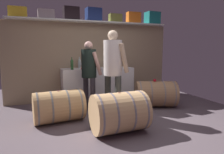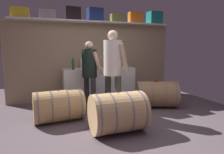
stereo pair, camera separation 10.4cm
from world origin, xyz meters
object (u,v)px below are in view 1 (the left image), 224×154
Objects in this scene: toolcase_navy at (93,15)px; toolcase_teal at (152,18)px; wine_glass at (82,64)px; tasting_cup at (155,80)px; wine_barrel_far at (119,112)px; toolcase_black at (71,14)px; wine_bottle_clear at (80,63)px; visitor_tasting at (113,64)px; wine_bottle_green at (72,64)px; toolcase_yellow at (18,12)px; wine_barrel_flank at (59,106)px; toolcase_orange at (133,18)px; wine_barrel_near at (156,94)px; winemaker_pouring at (89,69)px; toolcase_olive at (115,18)px; red_funnel at (83,67)px; toolcase_grey at (46,14)px; work_cabinet at (98,84)px.

toolcase_teal is at bearing -3.52° from toolcase_navy.
wine_glass is 1.85m from tasting_cup.
toolcase_black is at bearing 99.03° from wine_barrel_far.
wine_bottle_clear is at bearing 141.87° from tasting_cup.
tasting_cup is 0.04× the size of visitor_tasting.
wine_bottle_green is at bearing -172.38° from toolcase_teal.
toolcase_yellow is 2.43m from wine_barrel_flank.
toolcase_orange reaches higher than visitor_tasting.
wine_barrel_near is 0.70× the size of winemaker_pouring.
toolcase_olive is 2.01m from tasting_cup.
visitor_tasting is at bearing -70.42° from red_funnel.
toolcase_yellow is 0.23× the size of visitor_tasting.
wine_bottle_clear is 1.96m from tasting_cup.
wine_bottle_green is at bearing -38.12° from toolcase_grey.
wine_bottle_green is at bearing -20.05° from toolcase_yellow.
visitor_tasting is at bearing -91.93° from work_cabinet.
wine_bottle_green is (-0.68, -0.19, 0.56)m from work_cabinet.
tasting_cup is (1.51, -0.83, -0.28)m from red_funnel.
wine_glass is 2.19m from wine_barrel_far.
toolcase_black reaches higher than toolcase_orange.
toolcase_navy is at bearing 30.69° from wine_bottle_green.
toolcase_orange is 2.16m from visitor_tasting.
visitor_tasting is (-1.76, -1.42, -1.18)m from toolcase_teal.
visitor_tasting is at bearing 75.43° from wine_barrel_far.
toolcase_orange is 2.10m from work_cabinet.
tasting_cup is at bearing -37.77° from toolcase_black.
toolcase_black reaches higher than wine_glass.
toolcase_olive is at bearing 113.70° from tasting_cup.
toolcase_yellow is 1.05× the size of toolcase_orange.
toolcase_yellow is at bearing -150.10° from visitor_tasting.
toolcase_grey reaches higher than tasting_cup.
work_cabinet is (-1.11, -0.19, -1.77)m from toolcase_orange.
work_cabinet is 1.07× the size of visitor_tasting.
wine_barrel_near is (1.51, -1.08, -0.66)m from wine_glass.
toolcase_black reaches higher than tasting_cup.
toolcase_grey is 3.02m from wine_barrel_far.
visitor_tasting is at bearing -39.98° from toolcase_yellow.
toolcase_black is at bearing 178.55° from toolcase_teal.
toolcase_yellow is at bearing -178.01° from toolcase_orange.
work_cabinet reaches higher than wine_barrel_near.
winemaker_pouring is (-0.01, -0.79, -0.04)m from wine_glass.
toolcase_black is 0.35× the size of wine_barrel_near.
toolcase_yellow is 0.41× the size of wine_barrel_flank.
wine_barrel_near is at bearing -41.14° from work_cabinet.
wine_bottle_clear is 1.69m from wine_barrel_flank.
toolcase_navy is at bearing -1.14° from toolcase_yellow.
tasting_cup is (-0.02, -1.18, -1.57)m from toolcase_orange.
toolcase_grey is 0.97× the size of toolcase_teal.
wine_bottle_green is at bearing -136.90° from wine_glass.
toolcase_grey reaches higher than wine_bottle_clear.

